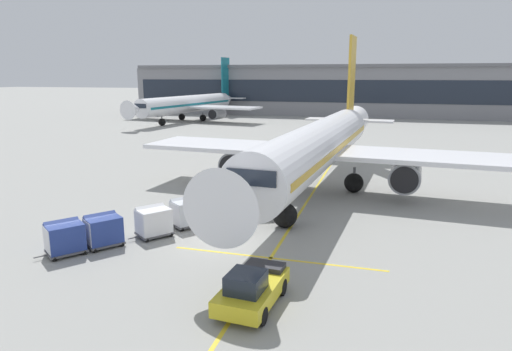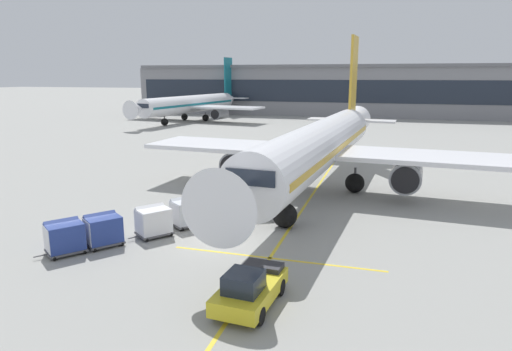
{
  "view_description": "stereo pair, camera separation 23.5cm",
  "coord_description": "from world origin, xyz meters",
  "px_view_note": "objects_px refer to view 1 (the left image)",
  "views": [
    {
      "loc": [
        9.17,
        -24.13,
        9.87
      ],
      "look_at": [
        1.09,
        3.94,
        3.35
      ],
      "focal_mm": 31.62,
      "sensor_mm": 36.0,
      "label": 1
    },
    {
      "loc": [
        9.39,
        -24.07,
        9.87
      ],
      "look_at": [
        1.09,
        3.94,
        3.35
      ],
      "focal_mm": 31.62,
      "sensor_mm": 36.0,
      "label": 2
    }
  ],
  "objects_px": {
    "baggage_cart_lead": "(187,212)",
    "belt_loader": "(240,205)",
    "pushback_tug": "(252,288)",
    "distant_airplane": "(190,104)",
    "ground_crew_by_loader": "(232,204)",
    "safety_cone_engine_keepout": "(256,191)",
    "baggage_cart_fourth": "(65,237)",
    "baggage_cart_second": "(153,221)",
    "ground_crew_by_carts": "(200,205)",
    "baggage_cart_third": "(103,230)",
    "parked_airplane": "(319,146)"
  },
  "relations": [
    {
      "from": "baggage_cart_third",
      "to": "baggage_cart_fourth",
      "type": "xyz_separation_m",
      "value": [
        -1.34,
        -1.68,
        0.0
      ]
    },
    {
      "from": "pushback_tug",
      "to": "distant_airplane",
      "type": "xyz_separation_m",
      "value": [
        -36.2,
        74.16,
        2.84
      ]
    },
    {
      "from": "ground_crew_by_carts",
      "to": "distant_airplane",
      "type": "relative_size",
      "value": 0.04
    },
    {
      "from": "baggage_cart_fourth",
      "to": "pushback_tug",
      "type": "bearing_deg",
      "value": -12.92
    },
    {
      "from": "safety_cone_engine_keepout",
      "to": "distant_airplane",
      "type": "relative_size",
      "value": 0.02
    },
    {
      "from": "baggage_cart_second",
      "to": "safety_cone_engine_keepout",
      "type": "xyz_separation_m",
      "value": [
        3.43,
        11.19,
        -0.63
      ]
    },
    {
      "from": "baggage_cart_third",
      "to": "pushback_tug",
      "type": "relative_size",
      "value": 0.59
    },
    {
      "from": "baggage_cart_fourth",
      "to": "ground_crew_by_carts",
      "type": "distance_m",
      "value": 9.35
    },
    {
      "from": "parked_airplane",
      "to": "baggage_cart_fourth",
      "type": "distance_m",
      "value": 21.57
    },
    {
      "from": "distant_airplane",
      "to": "ground_crew_by_loader",
      "type": "bearing_deg",
      "value": -63.41
    },
    {
      "from": "ground_crew_by_carts",
      "to": "baggage_cart_second",
      "type": "bearing_deg",
      "value": -109.88
    },
    {
      "from": "pushback_tug",
      "to": "baggage_cart_fourth",
      "type": "bearing_deg",
      "value": 167.08
    },
    {
      "from": "parked_airplane",
      "to": "baggage_cart_third",
      "type": "distance_m",
      "value": 19.46
    },
    {
      "from": "baggage_cart_fourth",
      "to": "pushback_tug",
      "type": "relative_size",
      "value": 0.59
    },
    {
      "from": "baggage_cart_second",
      "to": "ground_crew_by_loader",
      "type": "relative_size",
      "value": 1.52
    },
    {
      "from": "safety_cone_engine_keepout",
      "to": "baggage_cart_fourth",
      "type": "bearing_deg",
      "value": -114.13
    },
    {
      "from": "belt_loader",
      "to": "baggage_cart_second",
      "type": "relative_size",
      "value": 1.75
    },
    {
      "from": "baggage_cart_second",
      "to": "ground_crew_by_carts",
      "type": "distance_m",
      "value": 4.29
    },
    {
      "from": "belt_loader",
      "to": "pushback_tug",
      "type": "bearing_deg",
      "value": -69.72
    },
    {
      "from": "belt_loader",
      "to": "safety_cone_engine_keepout",
      "type": "height_order",
      "value": "belt_loader"
    },
    {
      "from": "baggage_cart_third",
      "to": "baggage_cart_fourth",
      "type": "height_order",
      "value": "same"
    },
    {
      "from": "baggage_cart_third",
      "to": "ground_crew_by_loader",
      "type": "relative_size",
      "value": 1.52
    },
    {
      "from": "baggage_cart_lead",
      "to": "belt_loader",
      "type": "bearing_deg",
      "value": 43.59
    },
    {
      "from": "pushback_tug",
      "to": "safety_cone_engine_keepout",
      "type": "bearing_deg",
      "value": 105.53
    },
    {
      "from": "parked_airplane",
      "to": "distant_airplane",
      "type": "bearing_deg",
      "value": 123.97
    },
    {
      "from": "baggage_cart_lead",
      "to": "ground_crew_by_carts",
      "type": "relative_size",
      "value": 1.52
    },
    {
      "from": "safety_cone_engine_keepout",
      "to": "distant_airplane",
      "type": "height_order",
      "value": "distant_airplane"
    },
    {
      "from": "baggage_cart_third",
      "to": "distant_airplane",
      "type": "xyz_separation_m",
      "value": [
        -25.78,
        69.78,
        2.67
      ]
    },
    {
      "from": "baggage_cart_fourth",
      "to": "belt_loader",
      "type": "bearing_deg",
      "value": 50.57
    },
    {
      "from": "parked_airplane",
      "to": "distant_airplane",
      "type": "distance_m",
      "value": 64.55
    },
    {
      "from": "parked_airplane",
      "to": "pushback_tug",
      "type": "height_order",
      "value": "parked_airplane"
    },
    {
      "from": "baggage_cart_lead",
      "to": "baggage_cart_third",
      "type": "height_order",
      "value": "same"
    },
    {
      "from": "baggage_cart_fourth",
      "to": "safety_cone_engine_keepout",
      "type": "xyz_separation_m",
      "value": [
        6.8,
        15.17,
        -0.63
      ]
    },
    {
      "from": "parked_airplane",
      "to": "ground_crew_by_carts",
      "type": "distance_m",
      "value": 12.39
    },
    {
      "from": "baggage_cart_lead",
      "to": "ground_crew_by_loader",
      "type": "height_order",
      "value": "baggage_cart_lead"
    },
    {
      "from": "ground_crew_by_carts",
      "to": "belt_loader",
      "type": "bearing_deg",
      "value": 21.41
    },
    {
      "from": "baggage_cart_fourth",
      "to": "safety_cone_engine_keepout",
      "type": "relative_size",
      "value": 3.54
    },
    {
      "from": "safety_cone_engine_keepout",
      "to": "pushback_tug",
      "type": "bearing_deg",
      "value": -74.47
    },
    {
      "from": "ground_crew_by_loader",
      "to": "safety_cone_engine_keepout",
      "type": "distance_m",
      "value": 6.3
    },
    {
      "from": "baggage_cart_second",
      "to": "pushback_tug",
      "type": "bearing_deg",
      "value": -38.5
    },
    {
      "from": "ground_crew_by_loader",
      "to": "distant_airplane",
      "type": "height_order",
      "value": "distant_airplane"
    },
    {
      "from": "ground_crew_by_loader",
      "to": "parked_airplane",
      "type": "bearing_deg",
      "value": 62.21
    },
    {
      "from": "belt_loader",
      "to": "distant_airplane",
      "type": "relative_size",
      "value": 0.11
    },
    {
      "from": "parked_airplane",
      "to": "ground_crew_by_carts",
      "type": "relative_size",
      "value": 23.72
    },
    {
      "from": "parked_airplane",
      "to": "pushback_tug",
      "type": "distance_m",
      "value": 20.87
    },
    {
      "from": "ground_crew_by_loader",
      "to": "baggage_cart_fourth",
      "type": "bearing_deg",
      "value": -127.64
    },
    {
      "from": "baggage_cart_lead",
      "to": "distant_airplane",
      "type": "xyz_separation_m",
      "value": [
        -29.02,
        65.14,
        2.67
      ]
    },
    {
      "from": "baggage_cart_third",
      "to": "ground_crew_by_loader",
      "type": "xyz_separation_m",
      "value": [
        5.52,
        7.23,
        -0.0
      ]
    },
    {
      "from": "belt_loader",
      "to": "baggage_cart_fourth",
      "type": "height_order",
      "value": "belt_loader"
    },
    {
      "from": "distant_airplane",
      "to": "pushback_tug",
      "type": "bearing_deg",
      "value": -63.98
    }
  ]
}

